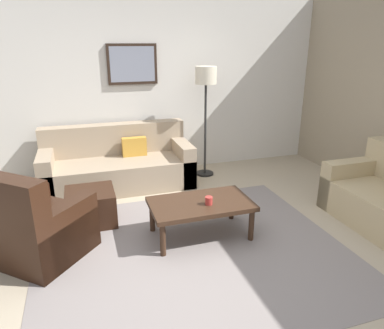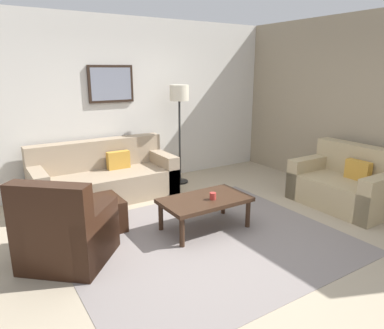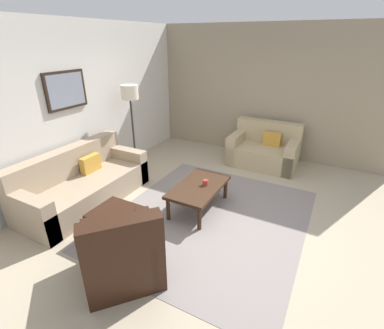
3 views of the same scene
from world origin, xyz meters
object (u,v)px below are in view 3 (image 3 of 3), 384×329
Objects in this scene: armchair_leather at (123,258)px; lamp_standing at (130,101)px; cup at (205,183)px; ottoman at (116,223)px; couch_loveseat at (264,150)px; couch_main at (81,184)px; framed_artwork at (66,90)px; coffee_table at (199,188)px.

armchair_leather is 0.66× the size of lamp_standing.
cup is at bearing -108.61° from lamp_standing.
lamp_standing reaches higher than armchair_leather.
couch_loveseat is at bearing -18.48° from ottoman.
couch_main is 1.78m from lamp_standing.
armchair_leather reaches higher than ottoman.
armchair_leather is 13.10× the size of cup.
cup is at bearing -80.53° from framed_artwork.
cup is (-2.20, 0.36, 0.15)m from couch_loveseat.
couch_loveseat is 2.23m from cup.
armchair_leather is at bearing 174.87° from cup.
lamp_standing is (2.39, 1.73, 1.10)m from armchair_leather.
couch_main is 1.55× the size of couch_loveseat.
coffee_table is (-2.26, 0.44, 0.06)m from couch_loveseat.
cup is 2.68m from framed_artwork.
couch_main is 1.26× the size of lamp_standing.
couch_loveseat reaches higher than cup.
armchair_leather reaches higher than coffee_table.
couch_main reaches higher than cup.
framed_artwork is (0.81, 1.55, 1.53)m from ottoman.
lamp_standing reaches higher than couch_loveseat.
framed_artwork is at bearing 98.29° from coffee_table.
cup is (1.75, -0.16, 0.15)m from armchair_leather.
lamp_standing is (0.70, 1.80, 1.05)m from coffee_table.
ottoman is at bearing 161.52° from couch_loveseat.
ottoman is at bearing 48.45° from armchair_leather.
armchair_leather is at bearing -144.05° from lamp_standing.
coffee_table is 0.64× the size of lamp_standing.
coffee_table is at bearing -31.30° from ottoman.
cup is at bearing 170.71° from couch_loveseat.
couch_main is at bearing 60.32° from armchair_leather.
armchair_leather reaches higher than couch_loveseat.
lamp_standing is at bearing 68.87° from coffee_table.
armchair_leather is (-1.00, -1.75, 0.01)m from couch_main.
couch_main is at bearing -131.11° from framed_artwork.
ottoman is 1.45m from cup.
cup is 0.12× the size of framed_artwork.
couch_main is at bearing 179.33° from lamp_standing.
lamp_standing reaches higher than couch_main.
couch_loveseat is at bearing -11.10° from coffee_table.
couch_main is 1.22m from ottoman.
armchair_leather reaches higher than couch_main.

